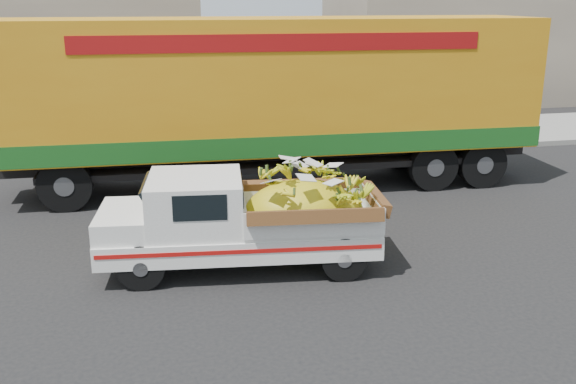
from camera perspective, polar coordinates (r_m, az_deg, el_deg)
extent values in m
plane|color=black|center=(10.73, -6.70, -6.37)|extent=(100.00, 100.00, 0.00)
cube|color=gray|center=(17.12, -9.12, 2.68)|extent=(60.00, 0.25, 0.15)
cube|color=gray|center=(19.16, -9.53, 4.17)|extent=(60.00, 4.00, 0.14)
cube|color=gray|center=(29.64, 18.23, 13.73)|extent=(14.00, 6.00, 6.00)
cylinder|color=black|center=(9.91, -12.92, -6.51)|extent=(0.73, 0.28, 0.71)
cylinder|color=black|center=(11.16, -12.15, -3.74)|extent=(0.73, 0.28, 0.71)
cylinder|color=black|center=(10.00, 4.97, -5.90)|extent=(0.73, 0.28, 0.71)
cylinder|color=black|center=(11.24, 3.66, -3.23)|extent=(0.73, 0.28, 0.71)
cube|color=white|center=(10.40, -4.36, -3.99)|extent=(4.54, 2.07, 0.36)
cube|color=#A50F0C|center=(9.64, -4.20, -5.34)|extent=(4.27, 0.49, 0.07)
cube|color=silver|center=(10.61, -16.10, -4.78)|extent=(0.27, 1.56, 0.13)
cube|color=white|center=(10.39, -14.35, -2.45)|extent=(0.95, 1.57, 0.34)
cube|color=white|center=(10.21, -8.23, -0.95)|extent=(1.61, 1.67, 0.84)
cube|color=black|center=(9.43, -7.85, -1.43)|extent=(0.79, 0.10, 0.39)
cube|color=white|center=(10.35, 1.80, -1.59)|extent=(2.31, 1.82, 0.48)
ellipsoid|color=gold|center=(10.37, 1.29, -2.12)|extent=(2.07, 1.48, 1.19)
cylinder|color=black|center=(15.43, 16.86, 2.42)|extent=(1.11, 0.35, 1.10)
cylinder|color=black|center=(17.18, 13.83, 4.08)|extent=(1.11, 0.35, 1.10)
cylinder|color=black|center=(14.92, 12.76, 2.25)|extent=(1.11, 0.35, 1.10)
cylinder|color=black|center=(16.72, 10.07, 3.96)|extent=(1.11, 0.35, 1.10)
cylinder|color=black|center=(13.87, -19.21, 0.61)|extent=(1.11, 0.35, 1.10)
cylinder|color=black|center=(15.79, -18.25, 2.61)|extent=(1.11, 0.35, 1.10)
cube|color=black|center=(14.82, -1.29, 3.48)|extent=(12.02, 1.35, 0.36)
cube|color=#BF7F12|center=(14.53, -1.33, 9.63)|extent=(11.83, 2.84, 2.84)
cube|color=#175118|center=(14.72, -1.30, 5.11)|extent=(11.89, 2.86, 0.45)
cube|color=maroon|center=(13.20, -0.43, 13.13)|extent=(8.40, 0.27, 0.35)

